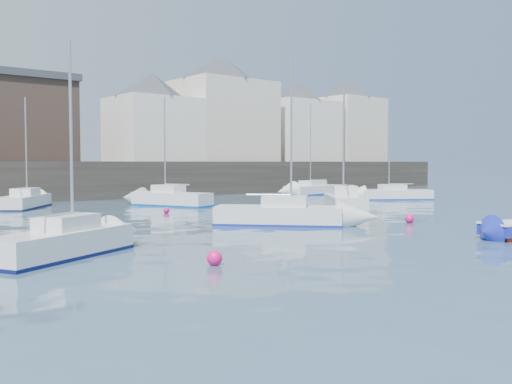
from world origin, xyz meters
TOP-DOWN VIEW (x-y plane):
  - water at (0.00, 0.00)m, footprint 220.00×220.00m
  - quay_wall at (0.00, 35.00)m, footprint 90.00×5.00m
  - land_strip at (0.00, 53.00)m, footprint 90.00×32.00m
  - bldg_east_a at (20.00, 42.00)m, footprint 13.36×13.36m
  - bldg_east_b at (31.00, 41.50)m, footprint 11.88×11.88m
  - bldg_east_c at (40.00, 41.50)m, footprint 11.14×11.14m
  - bldg_east_d at (11.00, 41.50)m, footprint 11.14×11.14m
  - sailboat_a at (-10.95, 8.11)m, footprint 5.36×3.84m
  - sailboat_b at (0.26, 10.61)m, footprint 5.38×5.67m
  - sailboat_c at (7.59, 13.10)m, footprint 5.02×5.49m
  - sailboat_d at (19.57, 18.47)m, footprint 5.67×4.53m
  - sailboat_f at (2.43, 23.88)m, footprint 3.70×5.88m
  - sailboat_g at (19.70, 27.49)m, footprint 6.58×2.63m
  - sailboat_h at (-5.77, 28.32)m, footprint 4.73×5.47m
  - buoy_near at (-8.08, 4.05)m, footprint 0.44×0.44m
  - buoy_mid at (5.81, 7.35)m, footprint 0.44×0.44m
  - buoy_far at (-0.60, 19.41)m, footprint 0.36×0.36m

SIDE VIEW (x-z plane):
  - water at x=0.00m, z-range 0.00..0.00m
  - buoy_near at x=-8.08m, z-range -0.22..0.22m
  - buoy_mid at x=5.81m, z-range -0.22..0.22m
  - buoy_far at x=-0.60m, z-range -0.18..0.18m
  - sailboat_d at x=19.57m, z-range -3.13..4.00m
  - sailboat_g at x=19.70m, z-range -3.60..4.52m
  - sailboat_h at x=-5.77m, z-range -3.09..4.01m
  - sailboat_a at x=-10.95m, z-range -2.89..3.84m
  - sailboat_b at x=0.26m, z-range -3.32..4.31m
  - sailboat_f at x=2.43m, z-range -3.14..4.16m
  - sailboat_c at x=7.59m, z-range -3.15..4.29m
  - land_strip at x=0.00m, z-range 0.00..2.80m
  - quay_wall at x=0.00m, z-range 0.00..3.00m
  - bldg_east_d at x=11.00m, z-range 2.89..11.84m
  - bldg_east_b at x=31.00m, z-range 2.89..12.84m
  - bldg_east_c at x=40.00m, z-range 2.90..13.85m
  - bldg_east_a at x=20.00m, z-range 2.91..14.71m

